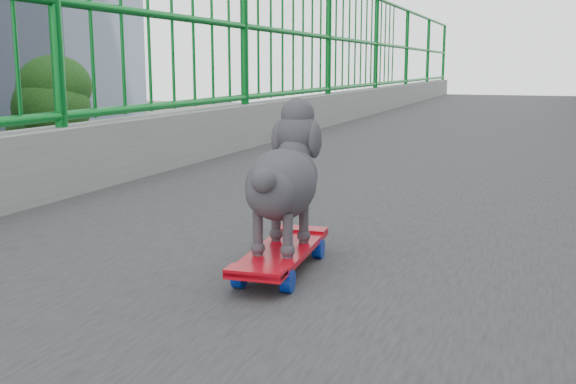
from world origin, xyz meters
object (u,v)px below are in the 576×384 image
Objects in this scene: car_3 at (54,261)px; car_5 at (291,300)px; car_0 at (283,307)px; poodle at (284,177)px; skateboard at (282,254)px.

car_5 is (9.60, -1.21, 0.14)m from car_3.
car_0 is at bearing 169.15° from car_3.
poodle reaches higher than car_0.
skateboard is at bearing -68.81° from car_0.
poodle is 17.71m from car_0.
car_0 is 1.02× the size of car_3.
skateboard is at bearing -90.00° from poodle.
poodle is (-0.00, 0.02, 0.22)m from skateboard.
car_3 is at bearing 169.15° from car_0.
poodle is 0.09× the size of car_5.
car_3 is 9.68m from car_5.
poodle is 18.26m from car_5.
poodle is 0.10× the size of car_3.
car_0 is at bearing 106.82° from poodle.
skateboard is 0.12× the size of car_3.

